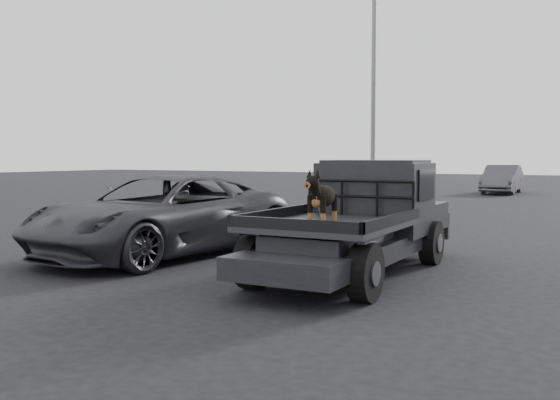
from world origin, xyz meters
The scene contains 8 objects.
ground centered at (0.00, 0.00, 0.00)m, with size 120.00×120.00×0.00m, color black.
flatbed_ute centered at (0.31, 1.66, 0.46)m, with size 2.00×5.40×0.92m, color black, non-canonical shape.
ute_cab centered at (0.31, 2.61, 1.36)m, with size 1.72×1.30×0.88m, color black, non-canonical shape.
headache_rack centered at (0.31, 1.86, 1.20)m, with size 1.80×0.08×0.55m, color black, non-canonical shape.
dog centered at (0.60, -0.19, 1.29)m, with size 0.32×0.60×0.74m, color black, non-canonical shape.
parked_suv centered at (-3.59, 1.73, 0.75)m, with size 2.50×5.42×1.51m, color #302F35.
distant_car_a centered at (-1.20, 25.42, 0.72)m, with size 1.52×4.37×1.44m, color #47464B.
floodlight_near centered at (-4.67, 16.12, 6.95)m, with size 1.08×0.28×12.71m.
Camera 1 is at (3.93, -7.47, 1.86)m, focal length 40.00 mm.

